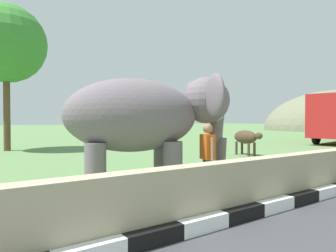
% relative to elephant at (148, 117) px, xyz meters
% --- Properties ---
extents(barrier_parapet, '(28.00, 0.36, 1.00)m').
position_rel_elephant_xyz_m(barrier_parapet, '(-1.32, -2.29, -1.31)').
color(barrier_parapet, tan).
rests_on(barrier_parapet, ground_plane).
extents(elephant, '(4.08, 2.97, 2.81)m').
position_rel_elephant_xyz_m(elephant, '(0.00, 0.00, 0.00)').
color(elephant, slate).
rests_on(elephant, ground_plane).
extents(person_handler, '(0.35, 0.62, 1.66)m').
position_rel_elephant_xyz_m(person_handler, '(1.12, -0.86, -0.89)').
color(person_handler, navy).
rests_on(person_handler, ground_plane).
extents(cow_near, '(0.80, 1.92, 1.23)m').
position_rel_elephant_xyz_m(cow_near, '(7.84, 3.82, -0.94)').
color(cow_near, '#473323').
rests_on(cow_near, ground_plane).
extents(tree_distant, '(4.36, 4.36, 8.21)m').
position_rel_elephant_xyz_m(tree_distant, '(-1.59, 12.91, 4.19)').
color(tree_distant, brown).
rests_on(tree_distant, ground_plane).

